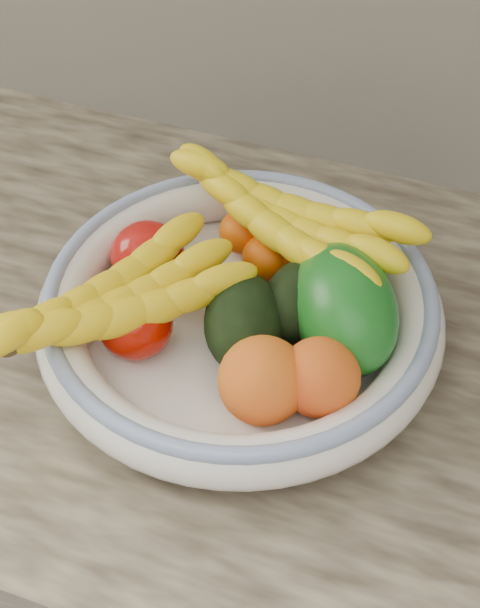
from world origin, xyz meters
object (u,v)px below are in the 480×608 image
object	(u,v)px
green_mango	(344,308)
banana_bunch_front	(111,309)
fruit_bowl	(240,312)
banana_bunch_back	(283,224)

from	to	relation	value
green_mango	banana_bunch_front	size ratio (longest dim) A/B	0.51
fruit_bowl	green_mango	world-z (taller)	green_mango
green_mango	banana_bunch_front	bearing A→B (deg)	168.80
banana_bunch_back	banana_bunch_front	distance (m)	0.19
banana_bunch_front	fruit_bowl	bearing A→B (deg)	-22.68
fruit_bowl	green_mango	bearing A→B (deg)	8.07
fruit_bowl	banana_bunch_back	xyz separation A→B (m)	(0.01, 0.09, 0.04)
fruit_bowl	banana_bunch_back	world-z (taller)	banana_bunch_back
banana_bunch_back	banana_bunch_front	bearing A→B (deg)	-107.94
fruit_bowl	banana_bunch_back	bearing A→B (deg)	82.78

